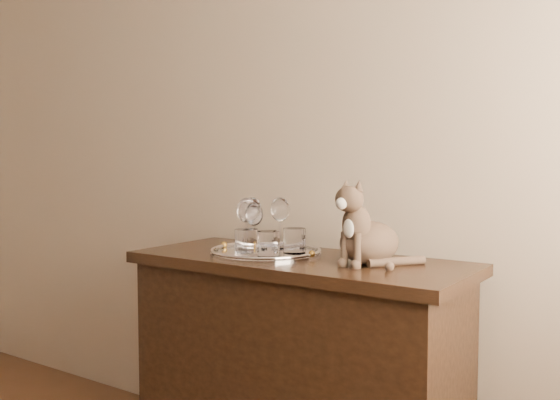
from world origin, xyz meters
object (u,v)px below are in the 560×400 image
(wine_glass_c, at_px, (247,224))
(tray, at_px, (266,253))
(tumbler_b, at_px, (246,242))
(tumbler_a, at_px, (268,244))
(tumbler_c, at_px, (294,241))
(wine_glass_d, at_px, (254,227))
(wine_glass_a, at_px, (252,223))
(sideboard, at_px, (298,376))
(wine_glass_b, at_px, (280,223))
(cat, at_px, (370,221))

(wine_glass_c, bearing_deg, tray, 7.20)
(tumbler_b, bearing_deg, tumbler_a, 5.62)
(wine_glass_c, bearing_deg, tumbler_a, -27.20)
(tumbler_c, bearing_deg, wine_glass_d, -164.28)
(wine_glass_a, height_order, tumbler_c, wine_glass_a)
(sideboard, distance_m, wine_glass_d, 0.55)
(wine_glass_b, xyz_separation_m, wine_glass_c, (-0.07, -0.12, 0.00))
(wine_glass_a, distance_m, wine_glass_d, 0.07)
(tumbler_c, distance_m, cat, 0.31)
(sideboard, bearing_deg, tray, -178.38)
(wine_glass_c, distance_m, tumbler_b, 0.12)
(wine_glass_d, xyz_separation_m, tumbler_a, (0.12, -0.08, -0.04))
(tumbler_b, bearing_deg, tumbler_c, 47.72)
(wine_glass_c, xyz_separation_m, wine_glass_d, (0.03, -0.00, -0.01))
(tray, xyz_separation_m, cat, (0.40, 0.03, 0.14))
(wine_glass_a, xyz_separation_m, wine_glass_d, (0.05, -0.05, -0.01))
(wine_glass_a, bearing_deg, wine_glass_b, 40.23)
(wine_glass_d, height_order, tumbler_b, wine_glass_d)
(cat, bearing_deg, wine_glass_d, -164.57)
(wine_glass_a, height_order, wine_glass_c, wine_glass_c)
(tray, relative_size, wine_glass_b, 2.08)
(sideboard, bearing_deg, tumbler_b, -145.95)
(wine_glass_a, height_order, cat, cat)
(wine_glass_a, relative_size, wine_glass_d, 1.09)
(tumbler_a, distance_m, tumbler_b, 0.09)
(wine_glass_b, height_order, wine_glass_d, wine_glass_b)
(wine_glass_a, height_order, tumbler_a, wine_glass_a)
(wine_glass_c, distance_m, cat, 0.48)
(tray, relative_size, wine_glass_a, 2.08)
(wine_glass_a, relative_size, tumbler_b, 2.12)
(sideboard, xyz_separation_m, wine_glass_a, (-0.23, 0.03, 0.53))
(wine_glass_a, bearing_deg, wine_glass_d, -45.96)
(wine_glass_d, xyz_separation_m, tumbler_b, (0.03, -0.09, -0.04))
(wine_glass_b, relative_size, tumbler_c, 2.13)
(wine_glass_a, bearing_deg, tray, -22.42)
(tumbler_a, height_order, cat, cat)
(tumbler_a, relative_size, tumbler_c, 0.99)
(wine_glass_a, distance_m, tumbler_c, 0.20)
(wine_glass_d, distance_m, cat, 0.45)
(tray, height_order, tumbler_a, tumbler_a)
(wine_glass_b, bearing_deg, tumbler_c, -33.97)
(tumbler_a, bearing_deg, sideboard, 56.32)
(wine_glass_d, distance_m, tumbler_a, 0.15)
(wine_glass_d, bearing_deg, sideboard, 4.89)
(wine_glass_c, bearing_deg, tumbler_b, -53.30)
(wine_glass_b, bearing_deg, wine_glass_d, -105.57)
(tray, distance_m, wine_glass_c, 0.13)
(wine_glass_d, distance_m, tumbler_b, 0.10)
(tray, distance_m, tumbler_c, 0.12)
(tray, bearing_deg, tumbler_b, -97.67)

